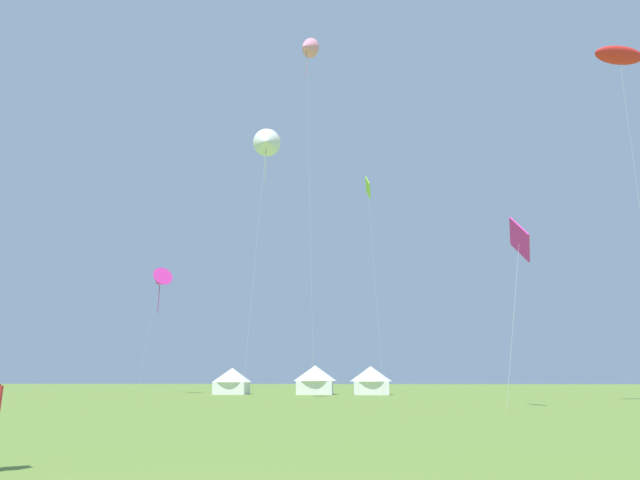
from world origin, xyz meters
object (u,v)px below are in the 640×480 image
Objects in this scene: kite_red_parafoil at (619,56)px; festival_tent_left at (371,379)px; kite_lime_diamond at (368,189)px; kite_magenta_delta at (160,280)px; kite_magenta_diamond at (519,240)px; kite_white_delta at (266,142)px; kite_pink_delta at (307,47)px; festival_tent_right at (232,380)px; festival_tent_center at (315,378)px.

kite_red_parafoil is 38.30m from festival_tent_left.
kite_lime_diamond reaches higher than kite_magenta_delta.
kite_lime_diamond is at bearing -11.86° from festival_tent_left.
festival_tent_left is (-0.16, 0.03, -21.91)m from kite_lime_diamond.
kite_lime_diamond is at bearing -2.25° from kite_magenta_delta.
kite_white_delta reaches higher than kite_magenta_diamond.
kite_pink_delta is at bearing 155.23° from kite_red_parafoil.
kite_magenta_delta is 31.62m from kite_pink_delta.
festival_tent_right is (9.35, -0.94, -11.43)m from kite_magenta_delta.
festival_tent_left is at bearing 67.57° from kite_pink_delta.
festival_tent_right is (-9.38, 14.43, -31.74)m from kite_pink_delta.
festival_tent_center is (-6.26, 0.03, -21.85)m from kite_lime_diamond.
festival_tent_center is at bearing 0.00° from festival_tent_right.
kite_white_delta is 5.31× the size of festival_tent_right.
kite_white_delta is 28.41m from festival_tent_left.
festival_tent_left is at bearing -0.00° from festival_tent_right.
kite_lime_diamond is 2.27× the size of kite_magenta_diamond.
kite_lime_diamond reaches higher than kite_magenta_diamond.
kite_red_parafoil is (17.56, -25.32, 0.67)m from kite_lime_diamond.
kite_magenta_diamond is at bearing -74.20° from festival_tent_left.
festival_tent_right is 15.34m from festival_tent_left.
kite_red_parafoil is at bearing -55.26° from kite_lime_diamond.
festival_tent_left is (9.10, 18.04, -19.97)m from kite_white_delta.
festival_tent_left is at bearing -2.19° from kite_magenta_delta.
kite_magenta_delta is 27.19m from festival_tent_left.
kite_pink_delta reaches higher than kite_white_delta.
kite_lime_diamond is at bearing -0.13° from festival_tent_right.
kite_magenta_delta is at bearing 177.75° from kite_lime_diamond.
kite_white_delta is at bearing -70.92° from festival_tent_right.
festival_tent_center is at bearing 80.57° from kite_white_delta.
festival_tent_right is at bearing -5.75° from kite_magenta_delta.
kite_magenta_diamond is 0.32× the size of kite_pink_delta.
festival_tent_center is at bearing 90.58° from kite_pink_delta.
kite_pink_delta is (-14.22, 14.77, 23.65)m from kite_magenta_diamond.
kite_lime_diamond is 33.32m from kite_magenta_diamond.
festival_tent_center is 6.10m from festival_tent_left.
kite_lime_diamond is at bearing 105.52° from kite_magenta_diamond.
kite_pink_delta is at bearing 133.91° from kite_magenta_diamond.
kite_white_delta is (-26.82, 7.31, -2.61)m from kite_red_parafoil.
festival_tent_left is (-8.26, 29.20, -8.00)m from kite_magenta_diamond.
kite_white_delta is 0.67× the size of kite_pink_delta.
festival_tent_center is (3.00, 18.04, -19.92)m from kite_white_delta.
festival_tent_left is at bearing 168.14° from kite_lime_diamond.
festival_tent_center is at bearing 179.69° from kite_lime_diamond.
festival_tent_center reaches higher than festival_tent_left.
kite_red_parafoil reaches higher than festival_tent_left.
festival_tent_left is (5.96, 14.43, -31.65)m from kite_pink_delta.
kite_white_delta reaches higher than festival_tent_left.
kite_red_parafoil reaches higher than festival_tent_center.
kite_lime_diamond is at bearing 62.79° from kite_white_delta.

